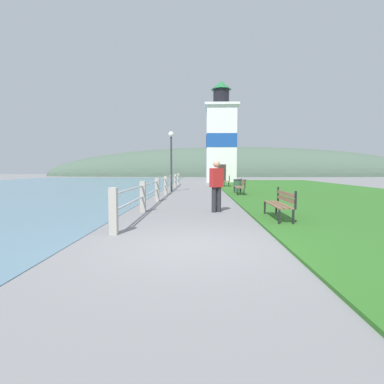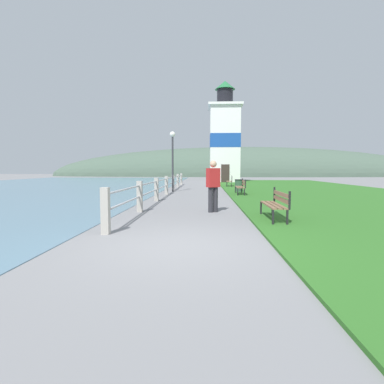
% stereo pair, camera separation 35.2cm
% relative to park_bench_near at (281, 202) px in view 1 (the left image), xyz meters
% --- Properties ---
extents(ground_plane, '(160.00, 160.00, 0.00)m').
position_rel_park_bench_near_xyz_m(ground_plane, '(-2.62, -3.01, -0.54)').
color(ground_plane, slate).
extents(grass_verge, '(12.00, 40.06, 0.06)m').
position_rel_park_bench_near_xyz_m(grass_verge, '(5.25, 10.35, -0.51)').
color(grass_verge, '#2D6623').
rests_on(grass_verge, ground_plane).
extents(seawall_railing, '(0.18, 21.88, 1.10)m').
position_rel_park_bench_near_xyz_m(seawall_railing, '(-4.39, 8.84, 0.08)').
color(seawall_railing, '#A8A399').
rests_on(seawall_railing, ground_plane).
extents(park_bench_near, '(0.49, 1.88, 0.94)m').
position_rel_park_bench_near_xyz_m(park_bench_near, '(0.00, 0.00, 0.00)').
color(park_bench_near, brown).
rests_on(park_bench_near, ground_plane).
extents(park_bench_midway, '(0.53, 1.90, 0.94)m').
position_rel_park_bench_near_xyz_m(park_bench_midway, '(0.01, 8.59, 0.00)').
color(park_bench_midway, brown).
rests_on(park_bench_midway, ground_plane).
extents(park_bench_far, '(0.60, 1.64, 0.94)m').
position_rel_park_bench_near_xyz_m(park_bench_far, '(0.01, 16.57, -0.00)').
color(park_bench_far, brown).
rests_on(park_bench_far, ground_plane).
extents(lighthouse, '(3.76, 3.76, 11.33)m').
position_rel_park_bench_near_xyz_m(lighthouse, '(0.07, 25.57, 4.36)').
color(lighthouse, white).
rests_on(lighthouse, ground_plane).
extents(person_strolling, '(0.50, 0.43, 1.81)m').
position_rel_park_bench_near_xyz_m(person_strolling, '(-1.80, 1.67, 0.44)').
color(person_strolling, '#28282D').
rests_on(person_strolling, ground_plane).
extents(trash_bin, '(0.54, 0.54, 0.84)m').
position_rel_park_bench_near_xyz_m(trash_bin, '(0.08, 10.62, -0.12)').
color(trash_bin, '#2D5138').
rests_on(trash_bin, ground_plane).
extents(lamp_post, '(0.36, 0.36, 3.96)m').
position_rel_park_bench_near_xyz_m(lamp_post, '(-4.24, 10.93, 2.20)').
color(lamp_post, '#333338').
rests_on(lamp_post, ground_plane).
extents(distant_hillside, '(80.00, 16.00, 12.00)m').
position_rel_park_bench_near_xyz_m(distant_hillside, '(5.38, 53.70, -0.54)').
color(distant_hillside, '#475B4C').
rests_on(distant_hillside, ground_plane).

